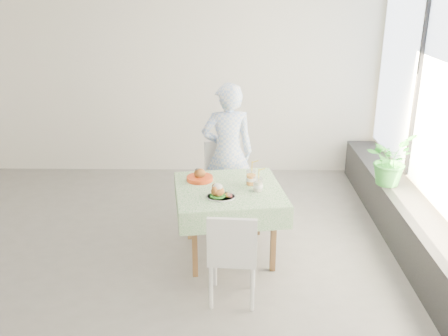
{
  "coord_description": "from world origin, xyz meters",
  "views": [
    {
      "loc": [
        0.91,
        -4.58,
        2.66
      ],
      "look_at": [
        0.84,
        0.06,
        0.94
      ],
      "focal_mm": 40.0,
      "sensor_mm": 36.0,
      "label": 1
    }
  ],
  "objects_px": {
    "chair_far": "(226,197)",
    "chair_near": "(233,272)",
    "potted_plant": "(389,159)",
    "juice_cup_orange": "(251,178)",
    "main_dish": "(219,193)",
    "cafe_table": "(229,213)",
    "diner": "(228,153)"
  },
  "relations": [
    {
      "from": "chair_far",
      "to": "chair_near",
      "type": "height_order",
      "value": "chair_far"
    },
    {
      "from": "chair_near",
      "to": "potted_plant",
      "type": "bearing_deg",
      "value": 40.97
    },
    {
      "from": "juice_cup_orange",
      "to": "potted_plant",
      "type": "distance_m",
      "value": 1.71
    },
    {
      "from": "main_dish",
      "to": "chair_near",
      "type": "bearing_deg",
      "value": -76.53
    },
    {
      "from": "cafe_table",
      "to": "diner",
      "type": "height_order",
      "value": "diner"
    },
    {
      "from": "chair_far",
      "to": "main_dish",
      "type": "height_order",
      "value": "chair_far"
    },
    {
      "from": "diner",
      "to": "main_dish",
      "type": "relative_size",
      "value": 5.92
    },
    {
      "from": "cafe_table",
      "to": "main_dish",
      "type": "bearing_deg",
      "value": -110.74
    },
    {
      "from": "chair_near",
      "to": "juice_cup_orange",
      "type": "distance_m",
      "value": 1.05
    },
    {
      "from": "diner",
      "to": "potted_plant",
      "type": "bearing_deg",
      "value": 168.18
    },
    {
      "from": "juice_cup_orange",
      "to": "chair_near",
      "type": "bearing_deg",
      "value": -101.56
    },
    {
      "from": "chair_far",
      "to": "cafe_table",
      "type": "bearing_deg",
      "value": -87.53
    },
    {
      "from": "chair_near",
      "to": "juice_cup_orange",
      "type": "height_order",
      "value": "juice_cup_orange"
    },
    {
      "from": "chair_near",
      "to": "potted_plant",
      "type": "height_order",
      "value": "potted_plant"
    },
    {
      "from": "cafe_table",
      "to": "diner",
      "type": "distance_m",
      "value": 0.92
    },
    {
      "from": "main_dish",
      "to": "potted_plant",
      "type": "relative_size",
      "value": 0.47
    },
    {
      "from": "chair_far",
      "to": "diner",
      "type": "relative_size",
      "value": 0.56
    },
    {
      "from": "cafe_table",
      "to": "diner",
      "type": "bearing_deg",
      "value": 91.32
    },
    {
      "from": "main_dish",
      "to": "potted_plant",
      "type": "height_order",
      "value": "potted_plant"
    },
    {
      "from": "chair_near",
      "to": "diner",
      "type": "xyz_separation_m",
      "value": [
        -0.06,
        1.64,
        0.55
      ]
    },
    {
      "from": "cafe_table",
      "to": "chair_far",
      "type": "bearing_deg",
      "value": 92.47
    },
    {
      "from": "cafe_table",
      "to": "chair_far",
      "type": "relative_size",
      "value": 1.27
    },
    {
      "from": "cafe_table",
      "to": "main_dish",
      "type": "distance_m",
      "value": 0.42
    },
    {
      "from": "diner",
      "to": "chair_far",
      "type": "bearing_deg",
      "value": 54.48
    },
    {
      "from": "juice_cup_orange",
      "to": "potted_plant",
      "type": "bearing_deg",
      "value": 22.22
    },
    {
      "from": "chair_far",
      "to": "potted_plant",
      "type": "bearing_deg",
      "value": -2.47
    },
    {
      "from": "chair_near",
      "to": "main_dish",
      "type": "relative_size",
      "value": 3.16
    },
    {
      "from": "chair_near",
      "to": "potted_plant",
      "type": "relative_size",
      "value": 1.49
    },
    {
      "from": "chair_far",
      "to": "main_dish",
      "type": "xyz_separation_m",
      "value": [
        -0.06,
        -1.06,
        0.5
      ]
    },
    {
      "from": "diner",
      "to": "main_dish",
      "type": "height_order",
      "value": "diner"
    },
    {
      "from": "chair_far",
      "to": "chair_near",
      "type": "bearing_deg",
      "value": -87.27
    },
    {
      "from": "chair_near",
      "to": "main_dish",
      "type": "distance_m",
      "value": 0.77
    }
  ]
}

